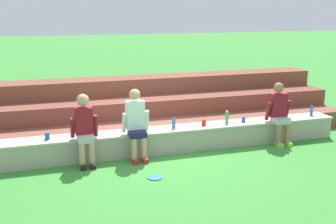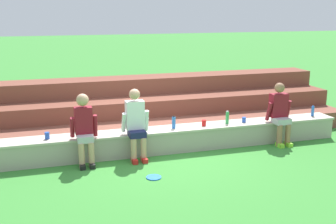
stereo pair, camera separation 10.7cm
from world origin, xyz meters
name	(u,v)px [view 2 (the right image)]	position (x,y,z in m)	size (l,w,h in m)	color
ground_plane	(164,155)	(0.00, 0.00, 0.00)	(80.00, 80.00, 0.00)	#388433
stone_seating_wall	(161,139)	(0.00, 0.25, 0.25)	(7.95, 0.54, 0.47)	#A8A08E
brick_bleachers	(139,110)	(0.00, 2.10, 0.46)	(9.74, 2.37, 1.17)	brown
person_far_left	(84,127)	(-1.55, -0.02, 0.71)	(0.50, 0.53, 1.33)	tan
person_left_of_center	(136,123)	(-0.57, -0.01, 0.72)	(0.53, 0.53, 1.37)	tan
person_center	(280,112)	(2.59, 0.01, 0.70)	(0.55, 0.53, 1.32)	#996B4C
water_bottle_center_gap	(227,118)	(1.46, 0.23, 0.61)	(0.07, 0.07, 0.28)	green
water_bottle_near_right	(174,122)	(0.27, 0.23, 0.60)	(0.08, 0.08, 0.26)	blue
water_bottle_near_left	(313,111)	(3.60, 0.27, 0.58)	(0.06, 0.06, 0.24)	blue
plastic_cup_middle	(244,120)	(1.86, 0.23, 0.53)	(0.08, 0.08, 0.11)	blue
plastic_cup_right_end	(204,123)	(0.93, 0.22, 0.54)	(0.09, 0.09, 0.13)	red
plastic_cup_left_end	(47,136)	(-2.21, 0.24, 0.54)	(0.09, 0.09, 0.13)	blue
frisbee	(154,177)	(-0.50, -1.06, 0.01)	(0.26, 0.26, 0.02)	blue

